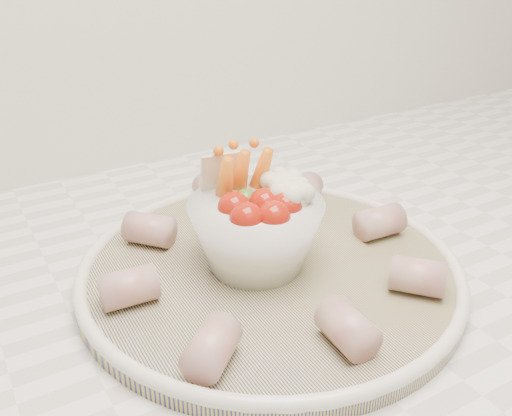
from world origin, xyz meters
TOP-DOWN VIEW (x-y plane):
  - serving_platter at (-0.17, 1.43)m, footprint 0.35×0.35m
  - veggie_bowl at (-0.18, 1.43)m, footprint 0.12×0.12m
  - cured_meat_rolls at (-0.17, 1.43)m, footprint 0.30×0.31m

SIDE VIEW (x-z plane):
  - serving_platter at x=-0.17m, z-range 0.92..0.94m
  - cured_meat_rolls at x=-0.17m, z-range 0.94..0.97m
  - veggie_bowl at x=-0.18m, z-range 0.92..1.03m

